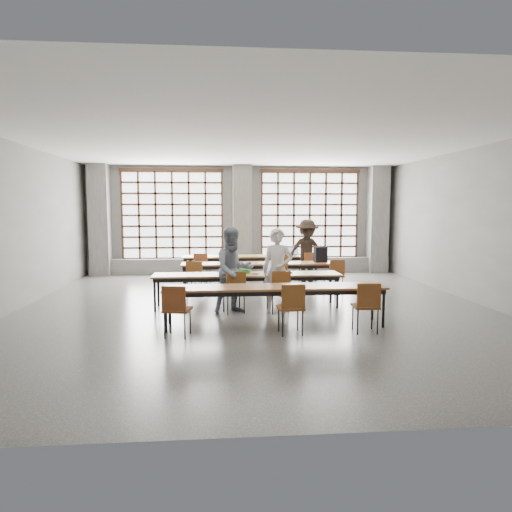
{
  "coord_description": "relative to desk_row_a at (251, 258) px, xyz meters",
  "views": [
    {
      "loc": [
        -0.79,
        -9.55,
        2.13
      ],
      "look_at": [
        0.04,
        0.4,
        1.08
      ],
      "focal_mm": 32.0,
      "sensor_mm": 36.0,
      "label": 1
    }
  ],
  "objects": [
    {
      "name": "laptop_front",
      "position": [
        0.22,
        -3.61,
        0.13
      ],
      "size": [
        0.43,
        0.39,
        0.26
      ],
      "color": "silver",
      "rests_on": "desk_row_c"
    },
    {
      "name": "student_back",
      "position": [
        1.6,
        -0.5,
        0.24
      ],
      "size": [
        1.23,
        0.79,
        1.81
      ],
      "primitive_type": "imported",
      "rotation": [
        0.0,
        0.0,
        0.1
      ],
      "color": "black",
      "rests_on": "floor"
    },
    {
      "name": "laptop_back",
      "position": [
        1.33,
        0.11,
        0.13
      ],
      "size": [
        0.44,
        0.41,
        0.26
      ],
      "color": "#A9AAAE",
      "rests_on": "desk_row_a"
    },
    {
      "name": "wall_back",
      "position": [
        -0.17,
        1.65,
        1.09
      ],
      "size": [
        10.0,
        0.0,
        10.0
      ],
      "primitive_type": "plane",
      "rotation": [
        1.57,
        0.0,
        0.0
      ],
      "color": "#5A5A58",
      "rests_on": "floor"
    },
    {
      "name": "paper_sheet_a",
      "position": [
        -0.49,
        -1.75,
        0.07
      ],
      "size": [
        0.31,
        0.23,
        0.0
      ],
      "primitive_type": "cube",
      "rotation": [
        0.0,
        0.0,
        -0.09
      ],
      "color": "white",
      "rests_on": "desk_row_b"
    },
    {
      "name": "chair_front_right",
      "position": [
        0.27,
        -4.35,
        -0.13
      ],
      "size": [
        0.5,
        0.5,
        0.88
      ],
      "color": "brown",
      "rests_on": "floor"
    },
    {
      "name": "paper_sheet_c",
      "position": [
        0.21,
        -1.8,
        0.07
      ],
      "size": [
        0.32,
        0.24,
        0.0
      ],
      "primitive_type": "cube",
      "rotation": [
        0.0,
        0.0,
        -0.09
      ],
      "color": "silver",
      "rests_on": "desk_row_b"
    },
    {
      "name": "phone",
      "position": [
        -0.17,
        -3.82,
        0.07
      ],
      "size": [
        0.14,
        0.11,
        0.01
      ],
      "primitive_type": "cube",
      "rotation": [
        0.0,
        0.0,
        -0.43
      ],
      "color": "black",
      "rests_on": "desk_row_c"
    },
    {
      "name": "student_female",
      "position": [
        -0.65,
        -4.22,
        0.21
      ],
      "size": [
        1.03,
        0.92,
        1.75
      ],
      "primitive_type": "imported",
      "rotation": [
        0.0,
        0.0,
        0.36
      ],
      "color": "navy",
      "rests_on": "floor"
    },
    {
      "name": "column_right",
      "position": [
        4.33,
        1.37,
        1.09
      ],
      "size": [
        0.6,
        0.55,
        3.5
      ],
      "primitive_type": "cube",
      "color": "#52524F",
      "rests_on": "floor"
    },
    {
      "name": "desk_row_d",
      "position": [
        0.06,
        -5.33,
        0.0
      ],
      "size": [
        4.0,
        0.7,
        0.73
      ],
      "color": "brown",
      "rests_on": "floor"
    },
    {
      "name": "red_pouch",
      "position": [
        -1.64,
        -5.88,
        -0.16
      ],
      "size": [
        0.21,
        0.12,
        0.06
      ],
      "primitive_type": "cube",
      "rotation": [
        0.0,
        0.0,
        0.2
      ],
      "color": "#B1151D",
      "rests_on": "chair_near_left"
    },
    {
      "name": "wall_front",
      "position": [
        -0.17,
        -9.35,
        1.09
      ],
      "size": [
        10.0,
        0.0,
        10.0
      ],
      "primitive_type": "plane",
      "rotation": [
        -1.57,
        0.0,
        0.0
      ],
      "color": "#5A5A58",
      "rests_on": "floor"
    },
    {
      "name": "student_male",
      "position": [
        0.25,
        -4.22,
        0.2
      ],
      "size": [
        0.68,
        0.49,
        1.73
      ],
      "primitive_type": "imported",
      "rotation": [
        0.0,
        0.0,
        -0.14
      ],
      "color": "silver",
      "rests_on": "floor"
    },
    {
      "name": "column_left",
      "position": [
        -4.67,
        1.37,
        1.09
      ],
      "size": [
        0.6,
        0.55,
        3.5
      ],
      "primitive_type": "cube",
      "color": "#52524F",
      "rests_on": "floor"
    },
    {
      "name": "desk_row_c",
      "position": [
        -0.35,
        -3.72,
        0.0
      ],
      "size": [
        4.0,
        0.7,
        0.73
      ],
      "color": "brown",
      "rests_on": "floor"
    },
    {
      "name": "wall_left",
      "position": [
        -5.17,
        -3.85,
        1.09
      ],
      "size": [
        0.0,
        11.0,
        11.0
      ],
      "primitive_type": "plane",
      "rotation": [
        1.57,
        0.0,
        1.57
      ],
      "color": "#5A5A58",
      "rests_on": "floor"
    },
    {
      "name": "chair_back_right",
      "position": [
        1.62,
        -0.63,
        -0.13
      ],
      "size": [
        0.52,
        0.52,
        0.88
      ],
      "color": "brown",
      "rests_on": "floor"
    },
    {
      "name": "window_left",
      "position": [
        -2.42,
        1.57,
        1.24
      ],
      "size": [
        3.32,
        0.12,
        3.0
      ],
      "color": "white",
      "rests_on": "wall_back"
    },
    {
      "name": "chair_near_mid",
      "position": [
        0.26,
        -5.96,
        -0.13
      ],
      "size": [
        0.45,
        0.45,
        0.88
      ],
      "color": "brown",
      "rests_on": "floor"
    },
    {
      "name": "wall_right",
      "position": [
        4.83,
        -3.85,
        1.09
      ],
      "size": [
        0.0,
        11.0,
        11.0
      ],
      "primitive_type": "plane",
      "rotation": [
        1.57,
        0.0,
        -1.57
      ],
      "color": "#5A5A58",
      "rests_on": "floor"
    },
    {
      "name": "backpack",
      "position": [
        1.71,
        -1.75,
        0.27
      ],
      "size": [
        0.35,
        0.25,
        0.4
      ],
      "primitive_type": "cube",
      "rotation": [
        0.0,
        0.0,
        0.16
      ],
      "color": "black",
      "rests_on": "desk_row_b"
    },
    {
      "name": "paper_sheet_b",
      "position": [
        -0.19,
        -1.85,
        0.07
      ],
      "size": [
        0.33,
        0.26,
        0.0
      ],
      "primitive_type": "cube",
      "rotation": [
        0.0,
        0.0,
        0.2
      ],
      "color": "white",
      "rests_on": "desk_row_b"
    },
    {
      "name": "chair_back_left",
      "position": [
        -1.42,
        -0.63,
        -0.13
      ],
      "size": [
        0.51,
        0.51,
        0.88
      ],
      "color": "brown",
      "rests_on": "floor"
    },
    {
      "name": "chair_mid_centre",
      "position": [
        0.51,
        -2.43,
        -0.13
      ],
      "size": [
        0.46,
        0.46,
        0.88
      ],
      "color": "brown",
      "rests_on": "floor"
    },
    {
      "name": "desk_row_b",
      "position": [
        0.11,
        -1.8,
        0.0
      ],
      "size": [
        4.0,
        0.7,
        0.73
      ],
      "color": "brown",
      "rests_on": "floor"
    },
    {
      "name": "chair_mid_right",
      "position": [
        1.92,
        -2.43,
        -0.13
      ],
      "size": [
        0.49,
        0.5,
        0.88
      ],
      "color": "brown",
      "rests_on": "floor"
    },
    {
      "name": "chair_back_mid",
      "position": [
        0.82,
        -0.63,
        -0.13
      ],
      "size": [
        0.51,
        0.51,
        0.88
      ],
      "color": "brown",
      "rests_on": "floor"
    },
    {
      "name": "mouse",
      "position": [
        0.6,
        -3.74,
        0.08
      ],
      "size": [
        0.11,
        0.09,
        0.04
      ],
      "primitive_type": "ellipsoid",
      "rotation": [
        0.0,
        0.0,
        -0.3
      ],
      "color": "white",
      "rests_on": "desk_row_c"
    },
    {
      "name": "chair_near_right",
      "position": [
        1.55,
        -5.96,
        -0.13
      ],
      "size": [
        0.44,
        0.44,
        0.88
      ],
      "color": "brown",
      "rests_on": "floor"
    },
    {
      "name": "window_right",
      "position": [
        2.08,
        1.57,
        1.24
      ],
      "size": [
        3.32,
        0.12,
        3.0
      ],
      "color": "white",
      "rests_on": "wall_back"
    },
    {
      "name": "chair_near_left",
      "position": [
        -1.66,
        -5.96,
        -0.13
      ],
      "size": [
        0.49,
        0.5,
        0.88
      ],
      "color": "brown",
      "rests_on": "floor"
    },
    {
      "name": "chair_front_left",
      "position": [
        -0.63,
        -4.35,
        -0.13
      ],
      "size": [
        0.5,
        0.51,
        0.88
      ],
      "color": "brown",
      "rests_on": "floor"
    },
    {
      "name": "plastic_bag",
      "position": [
        0.9,
        0.05,
        0.21
      ],
      "size": [
        0.28,
        0.23,
        0.29
      ],
      "primitive_type": "ellipsoid",
      "rotation": [
        0.0,
        0.0,
        -0.08
      ],
      "color": "white",
      "rests_on": "desk_row_a"
    },
    {
      "name": "sill_ledge",
      "position": [
        -0.17,
        1.45,
        -0.41
      ],
      "size": [
        9.8,
        0.35,
        0.5
      ],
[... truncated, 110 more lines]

